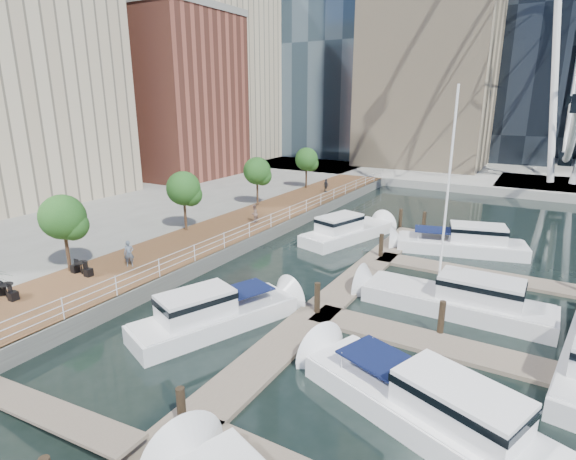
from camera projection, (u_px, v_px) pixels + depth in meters
The scene contains 15 objects.
ground at pixel (162, 377), 18.14m from camera, with size 520.00×520.00×0.00m, color black.
boardwalk at pixel (219, 237), 34.79m from camera, with size 6.00×60.00×1.00m, color brown.
seawall at pixel (251, 243), 33.35m from camera, with size 0.25×60.00×1.00m, color #595954.
land_inland at pixel (19, 200), 47.79m from camera, with size 48.00×90.00×1.00m, color gray.
land_far at pixel (489, 146), 102.72m from camera, with size 200.00×114.00×1.00m, color gray.
pier at pixel (560, 188), 54.45m from camera, with size 14.00×12.00×1.00m, color gray.
railing at pixel (249, 230), 33.11m from camera, with size 0.10×60.00×1.05m, color white, non-canonical shape.
floating_docks at pixel (424, 313), 22.46m from camera, with size 16.00×34.00×2.60m.
midrise_condos at pixel (112, 76), 52.82m from camera, with size 19.00×67.00×28.00m.
street_trees at pixel (184, 188), 34.06m from camera, with size 2.60×42.60×4.60m.
yacht_foreground at pixel (425, 424), 15.54m from camera, with size 2.78×10.36×2.15m, color white, non-canonical shape.
pedestrian_near at pixel (129, 254), 27.20m from camera, with size 0.59×0.38×1.60m, color slate.
pedestrian_mid at pixel (254, 214), 36.87m from camera, with size 0.73×0.57×1.51m, color #816359.
pedestrian_far at pixel (326, 186), 49.00m from camera, with size 0.87×0.36×1.48m, color #333840.
moored_yachts at pixel (431, 313), 23.62m from camera, with size 21.41×33.53×11.50m.
Camera 1 is at (12.31, -11.07, 10.80)m, focal length 28.00 mm.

